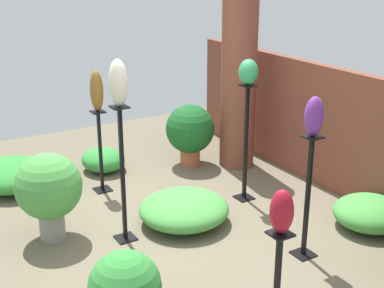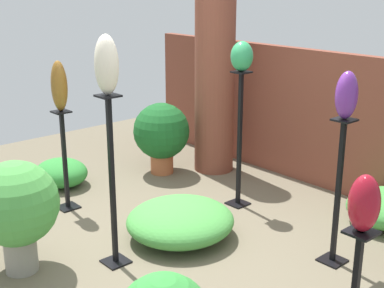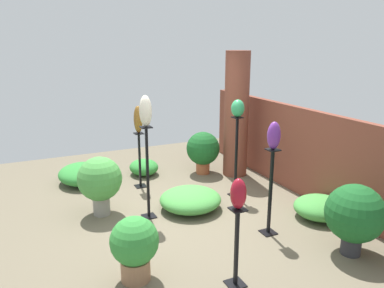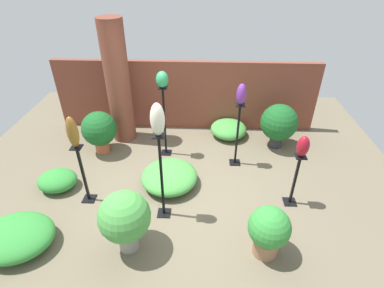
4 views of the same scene
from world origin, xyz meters
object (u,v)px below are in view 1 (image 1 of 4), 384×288
at_px(potted_plant_front_right, 190,130).
at_px(potted_plant_front_left, 49,189).
at_px(pedestal_violet, 307,203).
at_px(brick_pillar, 239,79).
at_px(art_vase_jade, 248,72).
at_px(art_vase_violet, 314,116).
at_px(pedestal_ivory, 123,180).
at_px(art_vase_bronze, 97,91).
at_px(art_vase_ruby, 282,212).
at_px(pedestal_jade, 246,148).
at_px(pedestal_bronze, 101,155).
at_px(art_vase_ivory, 118,83).

bearing_deg(potted_plant_front_right, potted_plant_front_left, -65.43).
distance_m(pedestal_violet, potted_plant_front_left, 2.55).
height_order(brick_pillar, art_vase_jade, brick_pillar).
distance_m(potted_plant_front_left, potted_plant_front_right, 2.50).
xyz_separation_m(art_vase_violet, potted_plant_front_left, (-1.58, -2.00, -0.85)).
relative_size(pedestal_ivory, art_vase_jade, 4.89).
xyz_separation_m(art_vase_jade, potted_plant_front_left, (-0.24, -2.27, -0.98)).
distance_m(brick_pillar, art_vase_violet, 2.46).
bearing_deg(art_vase_bronze, pedestal_violet, 24.28).
relative_size(brick_pillar, art_vase_ruby, 7.33).
bearing_deg(art_vase_ruby, potted_plant_front_right, 159.15).
bearing_deg(pedestal_jade, potted_plant_front_left, -96.00).
bearing_deg(art_vase_ruby, pedestal_ivory, -170.47).
xyz_separation_m(pedestal_bronze, art_vase_violet, (2.44, 1.10, 0.95)).
relative_size(brick_pillar, pedestal_violet, 1.99).
relative_size(art_vase_bronze, potted_plant_front_left, 0.53).
bearing_deg(art_vase_bronze, potted_plant_front_right, 97.36).
bearing_deg(art_vase_violet, art_vase_ruby, -51.90).
bearing_deg(art_vase_bronze, pedestal_jade, 51.31).
xyz_separation_m(pedestal_jade, potted_plant_front_right, (-1.28, 0.01, -0.14)).
height_order(art_vase_bronze, potted_plant_front_left, art_vase_bronze).
bearing_deg(potted_plant_front_left, brick_pillar, 104.23).
distance_m(art_vase_ivory, art_vase_violet, 1.82).
relative_size(pedestal_bronze, art_vase_ruby, 3.07).
distance_m(art_vase_jade, art_vase_violet, 1.38).
height_order(art_vase_bronze, art_vase_violet, art_vase_violet).
height_order(brick_pillar, pedestal_bronze, brick_pillar).
bearing_deg(pedestal_ivory, potted_plant_front_right, 131.23).
relative_size(pedestal_ivory, potted_plant_front_left, 1.54).
xyz_separation_m(pedestal_violet, art_vase_ivory, (-1.19, -1.36, 1.08)).
xyz_separation_m(pedestal_jade, pedestal_bronze, (-1.10, -1.37, -0.18)).
distance_m(brick_pillar, art_vase_ruby, 3.63).
relative_size(pedestal_bronze, art_vase_bronze, 2.08).
height_order(pedestal_jade, art_vase_ivory, art_vase_ivory).
xyz_separation_m(potted_plant_front_left, potted_plant_front_right, (-1.04, 2.27, -0.06)).
height_order(pedestal_jade, pedestal_violet, pedestal_jade).
bearing_deg(art_vase_bronze, art_vase_violet, 24.28).
bearing_deg(art_vase_ruby, potted_plant_front_left, -157.90).
height_order(pedestal_bronze, art_vase_ivory, art_vase_ivory).
xyz_separation_m(art_vase_jade, art_vase_violet, (1.34, -0.27, -0.13)).
bearing_deg(pedestal_violet, brick_pillar, 159.96).
relative_size(art_vase_violet, potted_plant_front_right, 0.43).
height_order(pedestal_ivory, potted_plant_front_right, pedestal_ivory).
bearing_deg(potted_plant_front_left, pedestal_bronze, 133.93).
height_order(pedestal_ivory, art_vase_ivory, art_vase_ivory).
height_order(art_vase_bronze, art_vase_ivory, art_vase_ivory).
xyz_separation_m(brick_pillar, art_vase_ruby, (3.11, -1.87, -0.14)).
bearing_deg(pedestal_bronze, potted_plant_front_left, -46.07).
bearing_deg(art_vase_ivory, pedestal_ivory, 0.00).
relative_size(pedestal_violet, art_vase_jade, 4.22).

